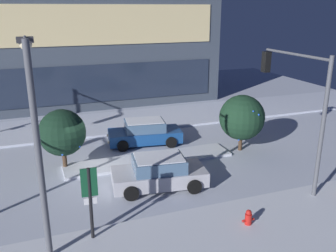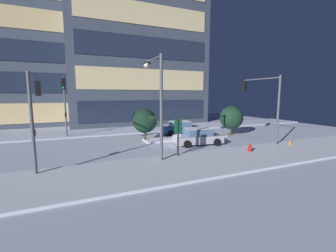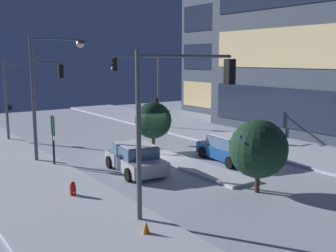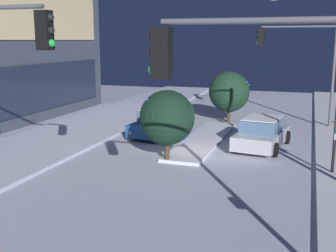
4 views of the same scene
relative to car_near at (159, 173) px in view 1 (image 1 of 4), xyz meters
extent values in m
plane|color=silver|center=(-2.51, 2.63, -0.71)|extent=(52.00, 52.00, 0.00)
cube|color=silver|center=(-2.51, 10.36, -0.64)|extent=(52.00, 5.20, 0.14)
cube|color=silver|center=(0.50, 3.02, -0.64)|extent=(9.00, 1.80, 0.14)
cube|color=#232D42|center=(-0.08, 14.07, 1.50)|extent=(18.83, 0.10, 2.94)
cube|color=#F9E09E|center=(-0.08, 14.07, 5.91)|extent=(18.83, 0.10, 2.94)
cube|color=#B7B7C1|center=(0.00, 0.00, -0.18)|extent=(4.44, 2.43, 0.66)
cube|color=slate|center=(0.00, 0.00, 0.43)|extent=(2.49, 1.99, 0.60)
cube|color=white|center=(0.00, 0.00, 0.76)|extent=(2.30, 1.85, 0.04)
sphere|color=#F9E5B2|center=(2.20, 0.35, -0.21)|extent=(0.16, 0.16, 0.16)
sphere|color=#F9E5B2|center=(2.02, -0.92, -0.21)|extent=(0.16, 0.16, 0.16)
cylinder|color=black|center=(1.50, 0.75, -0.38)|extent=(0.68, 0.31, 0.66)
cylinder|color=black|center=(1.25, -1.12, -0.38)|extent=(0.68, 0.31, 0.66)
cylinder|color=black|center=(-1.26, 1.12, -0.38)|extent=(0.68, 0.31, 0.66)
cylinder|color=black|center=(-1.51, -0.75, -0.38)|extent=(0.68, 0.31, 0.66)
cube|color=#19478C|center=(1.02, 5.59, -0.18)|extent=(4.50, 2.42, 0.66)
cube|color=slate|center=(1.02, 5.59, 0.43)|extent=(2.52, 1.96, 0.60)
cube|color=white|center=(1.02, 5.59, 0.76)|extent=(2.34, 1.83, 0.04)
sphere|color=#F9E5B2|center=(-1.21, 5.28, -0.21)|extent=(0.16, 0.16, 0.16)
sphere|color=#F9E5B2|center=(-1.03, 6.51, -0.21)|extent=(0.16, 0.16, 0.16)
cylinder|color=black|center=(-0.51, 4.88, -0.38)|extent=(0.68, 0.31, 0.66)
cylinder|color=black|center=(-0.25, 6.70, -0.38)|extent=(0.68, 0.31, 0.66)
cylinder|color=black|center=(2.29, 4.48, -0.38)|extent=(0.68, 0.31, 0.66)
cylinder|color=black|center=(2.55, 6.30, -0.38)|extent=(0.68, 0.31, 0.66)
cylinder|color=#565960|center=(5.92, -3.29, 2.34)|extent=(0.18, 0.18, 6.11)
cylinder|color=#565960|center=(5.92, -1.19, 5.20)|extent=(0.12, 4.21, 0.12)
cube|color=black|center=(5.92, 0.91, 4.60)|extent=(0.32, 0.36, 1.00)
sphere|color=black|center=(5.92, 1.10, 4.92)|extent=(0.20, 0.20, 0.20)
sphere|color=black|center=(5.92, 1.10, 4.60)|extent=(0.20, 0.20, 0.20)
sphere|color=green|center=(5.92, 1.10, 4.28)|extent=(0.20, 0.20, 0.20)
cylinder|color=#565960|center=(-4.99, -3.59, 2.81)|extent=(0.20, 0.20, 7.05)
cylinder|color=#565960|center=(-5.01, -2.14, 6.19)|extent=(0.13, 2.88, 0.10)
cube|color=#333338|center=(-5.03, -0.70, 6.09)|extent=(0.56, 0.36, 0.20)
sphere|color=#F9E5B2|center=(-5.03, -0.70, 5.96)|extent=(0.44, 0.44, 0.44)
cylinder|color=red|center=(2.05, -4.24, -0.44)|extent=(0.26, 0.26, 0.55)
sphere|color=red|center=(2.05, -4.24, -0.09)|extent=(0.22, 0.22, 0.22)
cylinder|color=red|center=(1.87, -4.24, -0.41)|extent=(0.12, 0.10, 0.10)
cylinder|color=red|center=(2.23, -4.24, -0.41)|extent=(0.12, 0.10, 0.10)
cylinder|color=black|center=(-3.52, -3.08, 0.69)|extent=(0.12, 0.12, 2.79)
cube|color=#144C2D|center=(-3.52, -3.08, 1.57)|extent=(0.55, 0.09, 1.03)
cube|color=white|center=(-3.52, -3.08, 0.87)|extent=(0.44, 0.08, 0.24)
cylinder|color=#473323|center=(5.89, 2.74, -0.28)|extent=(0.22, 0.22, 0.87)
sphere|color=#193823|center=(5.89, 2.74, 1.24)|extent=(2.56, 2.56, 2.56)
sphere|color=blue|center=(5.32, 3.55, 0.42)|extent=(0.10, 0.10, 0.10)
sphere|color=blue|center=(5.86, 1.63, 1.90)|extent=(0.10, 0.10, 0.10)
sphere|color=blue|center=(5.48, 2.26, 0.12)|extent=(0.10, 0.10, 0.10)
sphere|color=blue|center=(6.18, 1.56, 1.69)|extent=(0.10, 0.10, 0.10)
sphere|color=blue|center=(5.61, 3.63, 0.35)|extent=(0.10, 0.10, 0.10)
cylinder|color=#473323|center=(-3.84, 3.56, -0.23)|extent=(0.22, 0.22, 0.96)
sphere|color=black|center=(-3.84, 3.56, 1.24)|extent=(2.33, 2.33, 2.33)
sphere|color=blue|center=(-3.21, 4.17, 0.44)|extent=(0.10, 0.10, 0.10)
sphere|color=blue|center=(-3.13, 2.80, 0.67)|extent=(0.10, 0.10, 0.10)
sphere|color=blue|center=(-4.37, 4.24, 2.04)|extent=(0.10, 0.10, 0.10)
sphere|color=blue|center=(-3.97, 2.76, 0.38)|extent=(0.10, 0.10, 0.10)
sphere|color=blue|center=(-3.29, 4.41, 1.84)|extent=(0.10, 0.10, 0.10)
sphere|color=blue|center=(-2.97, 3.93, 0.53)|extent=(0.10, 0.10, 0.10)
camera|label=1|loc=(-4.91, -14.43, 7.13)|focal=39.39mm
camera|label=2|loc=(-10.53, -17.32, 3.76)|focal=24.31mm
camera|label=3|loc=(18.09, -10.48, 5.10)|focal=44.32mm
camera|label=4|loc=(-20.27, -2.05, 4.44)|focal=44.95mm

